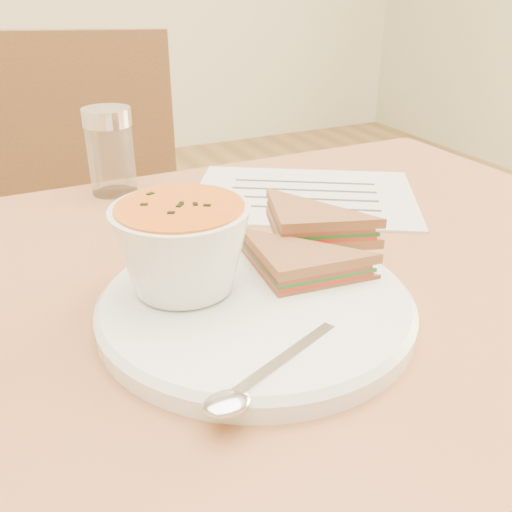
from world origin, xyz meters
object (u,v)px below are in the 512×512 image
plate (256,307)px  chair_far (83,271)px  condiment_shaker (111,151)px  dining_table (255,506)px  soup_bowl (182,252)px

plate → chair_far: bearing=94.5°
condiment_shaker → chair_far: bearing=93.3°
dining_table → condiment_shaker: (-0.08, 0.30, 0.44)m
dining_table → plate: size_ratio=3.41×
dining_table → soup_bowl: size_ratio=7.96×
plate → soup_bowl: 0.09m
chair_far → plate: (0.06, -0.72, 0.29)m
soup_bowl → condiment_shaker: bearing=87.2°
soup_bowl → plate: bearing=-36.5°
dining_table → condiment_shaker: condiment_shaker is taller
dining_table → plate: plate is taller
plate → soup_bowl: (-0.05, 0.04, 0.05)m
chair_far → plate: 0.78m
soup_bowl → condiment_shaker: size_ratio=1.04×
dining_table → condiment_shaker: size_ratio=8.27×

